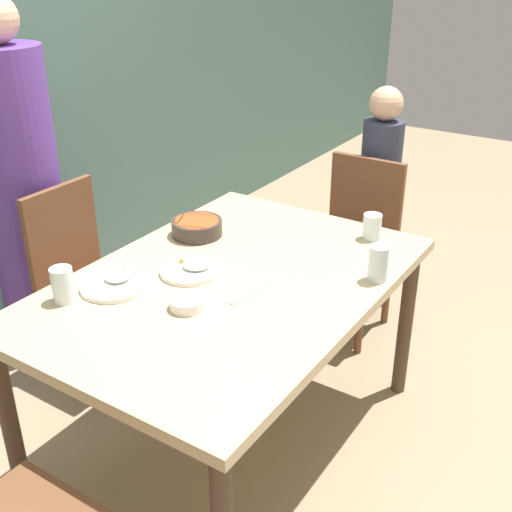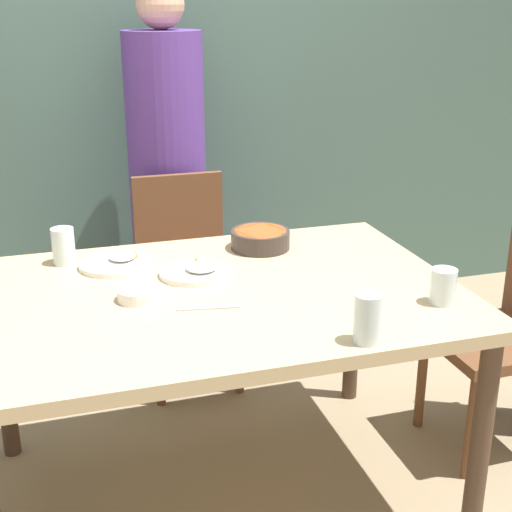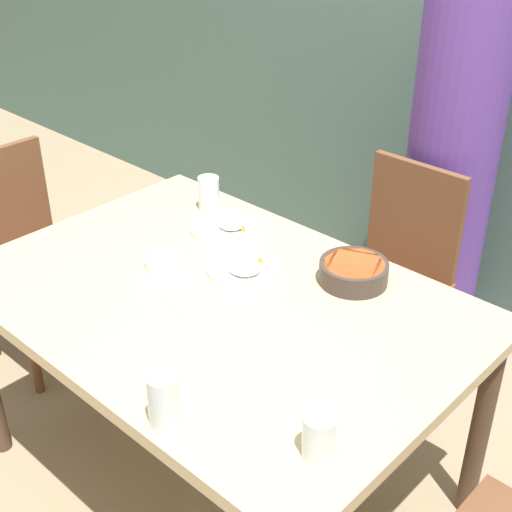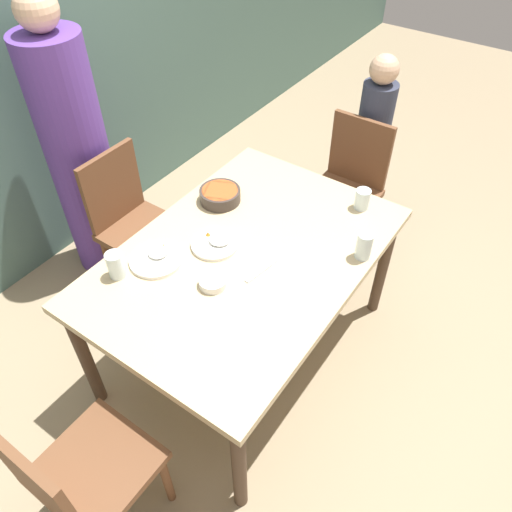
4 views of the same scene
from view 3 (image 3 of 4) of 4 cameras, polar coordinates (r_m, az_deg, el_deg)
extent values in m
plane|color=#998466|center=(2.54, -2.66, -17.08)|extent=(10.00, 10.00, 0.00)
cube|color=tan|center=(2.07, -3.13, -3.64)|extent=(1.45, 1.00, 0.04)
cylinder|color=#4C3828|center=(2.93, -5.84, -1.07)|extent=(0.06, 0.06, 0.69)
cylinder|color=#4C3828|center=(2.30, 17.53, -12.91)|extent=(0.06, 0.06, 0.69)
cube|color=brown|center=(2.70, 9.97, -2.71)|extent=(0.40, 0.40, 0.04)
cube|color=brown|center=(2.72, 12.60, 3.01)|extent=(0.38, 0.03, 0.43)
cylinder|color=brown|center=(2.79, 4.84, -6.58)|extent=(0.04, 0.04, 0.39)
cylinder|color=brown|center=(2.64, 10.50, -9.43)|extent=(0.04, 0.04, 0.39)
cylinder|color=brown|center=(3.01, 8.79, -3.76)|extent=(0.04, 0.04, 0.39)
cylinder|color=brown|center=(2.88, 14.17, -6.21)|extent=(0.04, 0.04, 0.39)
cube|color=brown|center=(2.91, -17.05, -1.02)|extent=(0.40, 0.40, 0.04)
cube|color=brown|center=(2.95, -19.63, 4.16)|extent=(0.03, 0.38, 0.43)
cylinder|color=brown|center=(2.85, -17.44, -7.21)|extent=(0.04, 0.04, 0.39)
cylinder|color=brown|center=(2.98, -12.08, -4.53)|extent=(0.04, 0.04, 0.39)
cylinder|color=brown|center=(3.22, -15.57, -2.16)|extent=(0.04, 0.04, 0.39)
cylinder|color=#5B3893|center=(2.88, 15.13, 5.64)|extent=(0.34, 0.34, 1.43)
cylinder|color=#3D332D|center=(2.12, 7.80, -1.29)|extent=(0.21, 0.21, 0.07)
cylinder|color=#BC5123|center=(2.11, 7.86, -0.61)|extent=(0.18, 0.18, 0.01)
cylinder|color=white|center=(2.39, -2.47, 2.25)|extent=(0.24, 0.24, 0.02)
ellipsoid|color=white|center=(2.37, -1.95, 2.59)|extent=(0.09, 0.09, 0.03)
cone|color=orange|center=(2.36, -2.17, 2.36)|extent=(0.02, 0.02, 0.02)
cone|color=orange|center=(2.35, -1.07, 2.32)|extent=(0.02, 0.02, 0.03)
cylinder|color=white|center=(2.16, -1.07, -1.07)|extent=(0.22, 0.22, 0.02)
ellipsoid|color=white|center=(2.13, -0.88, -0.94)|extent=(0.10, 0.10, 0.02)
cone|color=orange|center=(2.17, 0.34, -0.27)|extent=(0.02, 0.02, 0.02)
cone|color=orange|center=(2.12, -0.32, -1.05)|extent=(0.02, 0.02, 0.03)
cylinder|color=white|center=(2.20, -7.37, -0.45)|extent=(0.12, 0.12, 0.04)
cylinder|color=white|center=(2.19, -7.40, -0.12)|extent=(0.10, 0.10, 0.01)
cylinder|color=silver|center=(2.52, -3.80, 5.02)|extent=(0.07, 0.07, 0.12)
cylinder|color=silver|center=(1.62, -7.45, -11.32)|extent=(0.07, 0.07, 0.13)
cylinder|color=silver|center=(1.55, 5.07, -14.12)|extent=(0.07, 0.07, 0.10)
cube|color=silver|center=(2.02, -6.64, -3.93)|extent=(0.18, 0.05, 0.01)
camera|label=1|loc=(2.87, -50.60, 19.20)|focal=45.00mm
camera|label=2|loc=(1.89, -68.24, 1.47)|focal=50.00mm
camera|label=4|loc=(2.59, -50.37, 30.74)|focal=35.00mm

